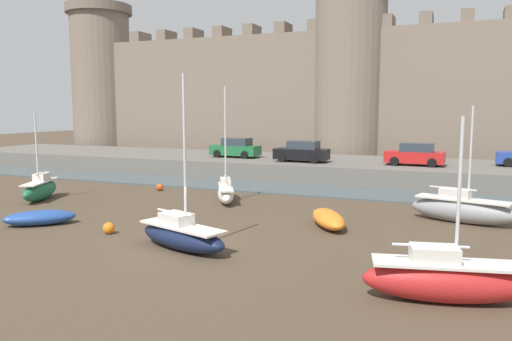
{
  "coord_description": "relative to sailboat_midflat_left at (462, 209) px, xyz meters",
  "views": [
    {
      "loc": [
        10.04,
        -16.67,
        5.44
      ],
      "look_at": [
        1.11,
        5.04,
        2.5
      ],
      "focal_mm": 35.0,
      "sensor_mm": 36.0,
      "label": 1
    }
  ],
  "objects": [
    {
      "name": "mooring_buoy_near_shore",
      "position": [
        -18.57,
        2.52,
        -0.44
      ],
      "size": [
        0.47,
        0.47,
        0.47
      ],
      "primitive_type": "sphere",
      "color": "#E04C1E",
      "rests_on": "ground"
    },
    {
      "name": "sailboat_near_channel_left",
      "position": [
        -12.77,
        0.57,
        -0.09
      ],
      "size": [
        2.71,
        4.05,
        6.67
      ],
      "color": "silver",
      "rests_on": "ground"
    },
    {
      "name": "water_channel",
      "position": [
        -10.25,
        6.23,
        -0.63
      ],
      "size": [
        80.0,
        4.5,
        0.1
      ],
      "primitive_type": "cube",
      "color": "#47565B",
      "rests_on": "ground"
    },
    {
      "name": "car_quay_east",
      "position": [
        -17.63,
        12.58,
        1.45
      ],
      "size": [
        4.14,
        1.97,
        1.62
      ],
      "color": "#1E6638",
      "rests_on": "quay_road"
    },
    {
      "name": "car_quay_centre_east",
      "position": [
        -11.44,
        11.29,
        1.45
      ],
      "size": [
        4.14,
        1.97,
        1.62
      ],
      "color": "black",
      "rests_on": "quay_road"
    },
    {
      "name": "rowboat_midflat_right",
      "position": [
        -5.68,
        -3.22,
        -0.28
      ],
      "size": [
        2.74,
        3.6,
        0.76
      ],
      "color": "orange",
      "rests_on": "ground"
    },
    {
      "name": "ground_plane",
      "position": [
        -10.25,
        -8.62,
        -0.68
      ],
      "size": [
        160.0,
        160.0,
        0.0
      ],
      "primitive_type": "plane",
      "color": "#4C3D2D"
    },
    {
      "name": "sailboat_near_channel_right",
      "position": [
        -10.01,
        -9.0,
        -0.09
      ],
      "size": [
        4.61,
        2.61,
        6.73
      ],
      "color": "#141E3D",
      "rests_on": "ground"
    },
    {
      "name": "mooring_buoy_near_channel",
      "position": [
        -14.2,
        -8.13,
        -0.42
      ],
      "size": [
        0.52,
        0.52,
        0.52
      ],
      "primitive_type": "sphere",
      "color": "orange",
      "rests_on": "ground"
    },
    {
      "name": "sailboat_midflat_left",
      "position": [
        0.0,
        0.0,
        0.0
      ],
      "size": [
        4.98,
        2.41,
        5.56
      ],
      "color": "gray",
      "rests_on": "ground"
    },
    {
      "name": "castle",
      "position": [
        -10.25,
        22.59,
        6.97
      ],
      "size": [
        65.95,
        7.45,
        20.2
      ],
      "color": "#7A6B5B",
      "rests_on": "ground"
    },
    {
      "name": "sailboat_foreground_right",
      "position": [
        -23.24,
        -3.08,
        -0.01
      ],
      "size": [
        2.45,
        4.1,
        5.22
      ],
      "color": "#1E6B47",
      "rests_on": "ground"
    },
    {
      "name": "sailboat_midflat_centre",
      "position": [
        -0.42,
        -10.76,
        -0.01
      ],
      "size": [
        4.8,
        2.27,
        5.23
      ],
      "color": "red",
      "rests_on": "ground"
    },
    {
      "name": "quay_road",
      "position": [
        -10.25,
        13.48,
        -0.0
      ],
      "size": [
        70.5,
        10.0,
        1.35
      ],
      "primitive_type": "cube",
      "color": "#666059",
      "rests_on": "ground"
    },
    {
      "name": "rowboat_foreground_left",
      "position": [
        -18.28,
        -8.01,
        -0.31
      ],
      "size": [
        3.2,
        3.05,
        0.7
      ],
      "color": "#234793",
      "rests_on": "ground"
    },
    {
      "name": "car_quay_centre_west",
      "position": [
        -3.19,
        12.03,
        1.45
      ],
      "size": [
        4.14,
        1.97,
        1.62
      ],
      "color": "red",
      "rests_on": "quay_road"
    }
  ]
}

